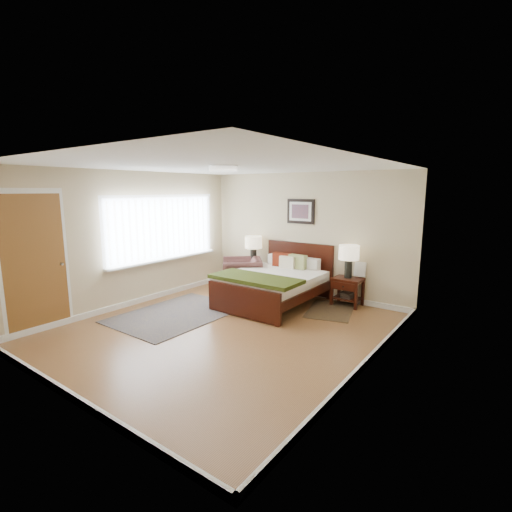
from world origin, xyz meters
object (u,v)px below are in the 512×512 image
at_px(bed, 275,279).
at_px(nightstand_left, 253,269).
at_px(nightstand_right, 347,288).
at_px(lamp_left, 253,244).
at_px(lamp_right, 349,255).
at_px(rug_persian, 177,314).
at_px(armchair, 242,275).

relative_size(bed, nightstand_left, 3.66).
bearing_deg(nightstand_right, lamp_left, 179.64).
bearing_deg(bed, lamp_left, 144.82).
height_order(nightstand_left, lamp_right, lamp_right).
height_order(bed, rug_persian, bed).
relative_size(nightstand_left, nightstand_right, 1.01).
height_order(nightstand_right, lamp_right, lamp_right).
distance_m(lamp_left, rug_persian, 2.45).
bearing_deg(nightstand_left, lamp_right, 0.51).
height_order(nightstand_right, rug_persian, nightstand_right).
relative_size(nightstand_left, lamp_right, 0.88).
relative_size(bed, armchair, 2.40).
bearing_deg(lamp_right, lamp_left, 180.00).
bearing_deg(armchair, lamp_right, 61.95).
xyz_separation_m(nightstand_right, lamp_left, (-2.20, 0.01, 0.64)).
relative_size(lamp_left, rug_persian, 0.28).
bearing_deg(rug_persian, nightstand_right, 45.72).
xyz_separation_m(lamp_right, rug_persian, (-2.21, -2.25, -0.96)).
bearing_deg(nightstand_right, armchair, -168.06).
bearing_deg(armchair, nightstand_right, 61.60).
height_order(lamp_left, lamp_right, lamp_left).
height_order(nightstand_left, nightstand_right, nightstand_left).
relative_size(nightstand_right, armchair, 0.65).
distance_m(lamp_left, armchair, 0.77).
relative_size(bed, lamp_right, 3.23).
bearing_deg(armchair, nightstand_left, 145.03).
bearing_deg(lamp_right, bed, -147.30).
height_order(bed, lamp_right, lamp_right).
bearing_deg(lamp_right, armchair, -167.71).
relative_size(armchair, rug_persian, 0.38).
distance_m(bed, nightstand_right, 1.37).
bearing_deg(nightstand_right, bed, -147.79).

